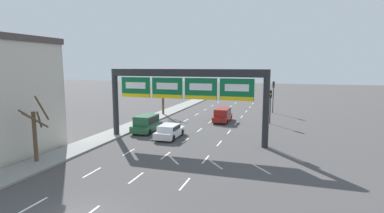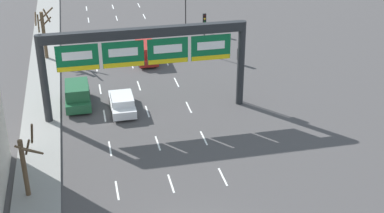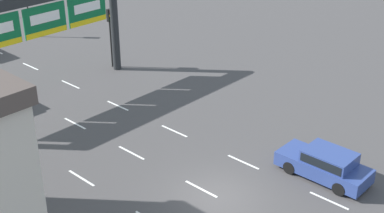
% 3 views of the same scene
% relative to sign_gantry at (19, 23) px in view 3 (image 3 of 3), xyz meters
% --- Properties ---
extents(ground_plane, '(220.00, 220.00, 0.00)m').
position_rel_sign_gantry_xyz_m(ground_plane, '(-0.00, -15.79, -5.17)').
color(ground_plane, '#474444').
extents(lane_dashes, '(6.72, 67.00, 0.01)m').
position_rel_sign_gantry_xyz_m(lane_dashes, '(-0.00, -2.29, -5.17)').
color(lane_dashes, white).
rests_on(lane_dashes, ground_plane).
extents(sign_gantry, '(15.37, 0.70, 6.82)m').
position_rel_sign_gantry_xyz_m(sign_gantry, '(0.00, 0.00, 0.00)').
color(sign_gantry, '#232628').
rests_on(sign_gantry, ground_plane).
extents(car_blue, '(1.90, 4.57, 1.53)m').
position_rel_sign_gantry_xyz_m(car_blue, '(4.87, -18.61, -4.36)').
color(car_blue, navy).
rests_on(car_blue, ground_plane).
extents(traffic_light_near_gantry, '(0.30, 0.35, 4.12)m').
position_rel_sign_gantry_xyz_m(traffic_light_near_gantry, '(7.27, 11.29, -2.21)').
color(traffic_light_near_gantry, black).
rests_on(traffic_light_near_gantry, ground_plane).
extents(traffic_light_mid_block, '(0.30, 0.35, 4.38)m').
position_rel_sign_gantry_xyz_m(traffic_light_mid_block, '(7.45, 0.64, -2.03)').
color(traffic_light_mid_block, black).
rests_on(traffic_light_mid_block, ground_plane).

